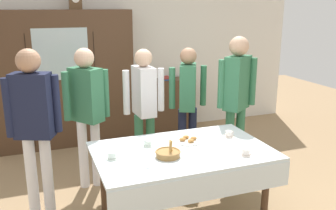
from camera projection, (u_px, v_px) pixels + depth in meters
name	position (u px, v px, depth m)	size (l,w,h in m)	color
ground_plane	(174.00, 207.00, 4.00)	(12.00, 12.00, 0.00)	#997A56
back_wall	(116.00, 53.00, 6.04)	(6.40, 0.10, 2.70)	silver
dining_table	(184.00, 160.00, 3.61)	(1.71, 1.08, 0.74)	#4C3321
wall_cabinet	(62.00, 79.00, 5.55)	(2.11, 0.46, 2.04)	#4C3321
mantel_clock	(75.00, 1.00, 5.34)	(0.18, 0.11, 0.24)	brown
bookshelf_low	(166.00, 105.00, 6.32)	(0.95, 0.35, 0.89)	#4C3321
book_stack	(166.00, 78.00, 6.19)	(0.13, 0.21, 0.05)	#2D5184
tea_cup_far_right	(246.00, 152.00, 3.48)	(0.13, 0.13, 0.06)	white
tea_cup_far_left	(148.00, 143.00, 3.71)	(0.13, 0.13, 0.06)	silver
tea_cup_near_left	(229.00, 134.00, 3.97)	(0.13, 0.13, 0.06)	white
tea_cup_mid_right	(112.00, 156.00, 3.40)	(0.13, 0.13, 0.06)	silver
bread_basket	(168.00, 153.00, 3.44)	(0.24, 0.24, 0.16)	#9E7542
pastry_plate	(188.00, 140.00, 3.83)	(0.28, 0.28, 0.05)	white
spoon_back_edge	(200.00, 150.00, 3.60)	(0.12, 0.02, 0.01)	silver
spoon_far_left	(228.00, 143.00, 3.78)	(0.12, 0.02, 0.01)	silver
spoon_mid_right	(146.00, 168.00, 3.20)	(0.12, 0.02, 0.01)	silver
person_beside_shelf	(144.00, 101.00, 4.53)	(0.52, 0.37, 1.61)	#33704C
person_behind_table_left	(34.00, 117.00, 3.59)	(0.52, 0.32, 1.72)	silver
person_behind_table_right	(87.00, 105.00, 4.21)	(0.52, 0.41, 1.65)	silver
person_by_cabinet	(237.00, 92.00, 4.51)	(0.52, 0.37, 1.75)	#33704C
person_near_right_end	(188.00, 96.00, 4.82)	(0.52, 0.41, 1.59)	#191E38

